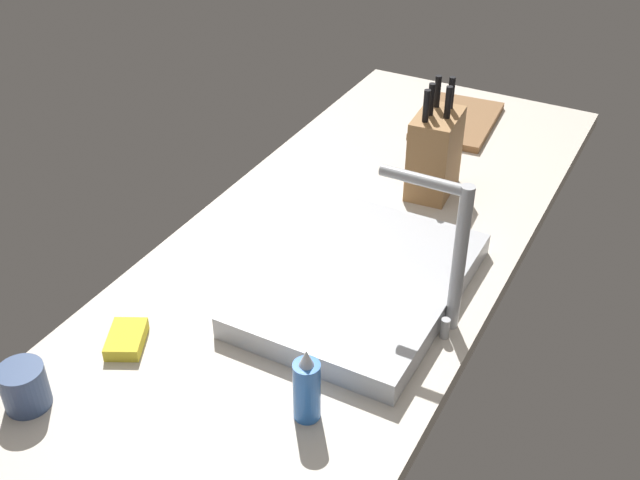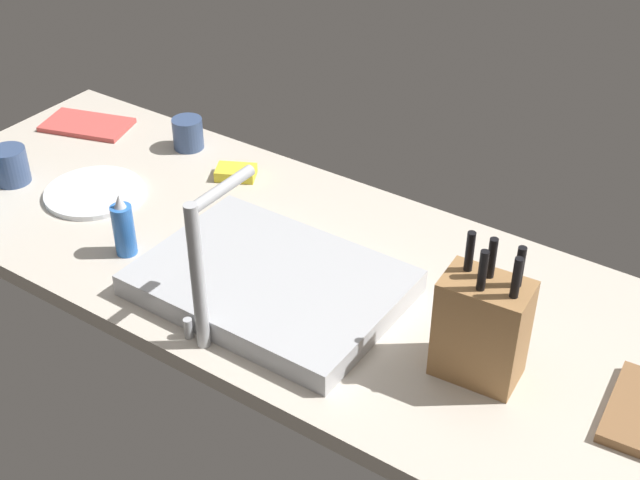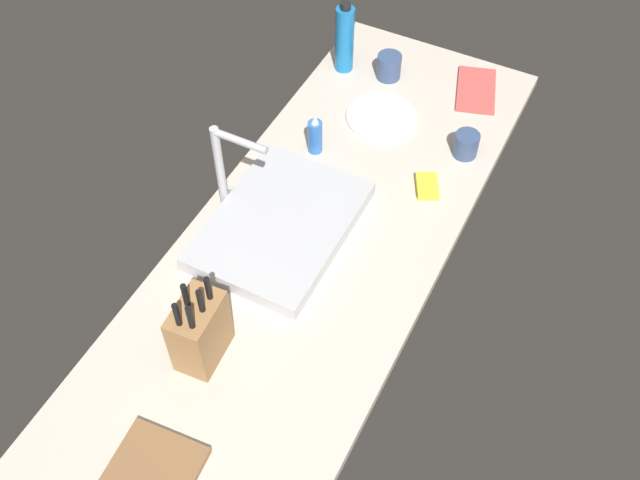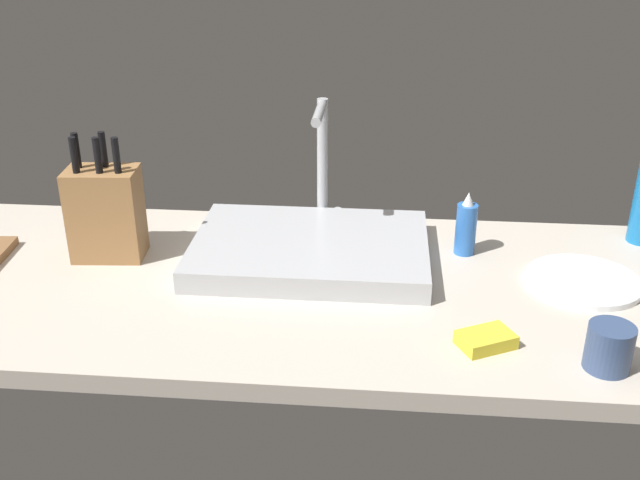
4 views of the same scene
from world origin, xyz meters
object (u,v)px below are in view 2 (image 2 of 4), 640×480
at_px(dinner_plate, 94,192).
at_px(coffee_mug, 11,165).
at_px(dish_towel, 87,125).
at_px(knife_block, 482,327).
at_px(faucet, 203,258).
at_px(dish_sponge, 236,173).
at_px(sink_basin, 271,283).
at_px(soap_bottle, 124,228).
at_px(ceramic_cup, 188,133).

relative_size(dinner_plate, coffee_mug, 2.64).
bearing_deg(dish_towel, knife_block, 167.96).
bearing_deg(faucet, knife_block, -156.49).
relative_size(knife_block, dish_sponge, 2.91).
xyz_separation_m(coffee_mug, dish_sponge, (-0.41, -0.30, -0.03)).
height_order(sink_basin, dinner_plate, sink_basin).
relative_size(soap_bottle, dish_sponge, 1.52).
distance_m(soap_bottle, dish_sponge, 0.36).
xyz_separation_m(faucet, dish_towel, (0.78, -0.44, -0.17)).
bearing_deg(sink_basin, faucet, 86.34).
bearing_deg(knife_block, dish_sponge, -24.91).
bearing_deg(knife_block, dinner_plate, -6.74).
relative_size(soap_bottle, dinner_plate, 0.62).
relative_size(faucet, ceramic_cup, 3.82).
bearing_deg(coffee_mug, knife_block, -178.78).
bearing_deg(soap_bottle, knife_block, -173.75).
bearing_deg(dish_towel, sink_basin, 160.63).
distance_m(sink_basin, knife_block, 0.42).
bearing_deg(dish_sponge, soap_bottle, 90.82).
distance_m(soap_bottle, coffee_mug, 0.42).
bearing_deg(sink_basin, ceramic_cup, -34.08).
relative_size(knife_block, dinner_plate, 1.19).
xyz_separation_m(soap_bottle, coffee_mug, (0.41, -0.06, -0.02)).
bearing_deg(ceramic_cup, dish_sponge, 165.81).
distance_m(knife_block, ceramic_cup, 0.98).
height_order(knife_block, dinner_plate, knife_block).
distance_m(sink_basin, ceramic_cup, 0.61).
bearing_deg(coffee_mug, ceramic_cup, -122.88).
bearing_deg(faucet, soap_bottle, -18.83).
relative_size(sink_basin, ceramic_cup, 6.30).
xyz_separation_m(sink_basin, dish_towel, (0.79, -0.28, -0.02)).
bearing_deg(dinner_plate, ceramic_cup, -95.94).
xyz_separation_m(faucet, dish_sponge, (0.31, -0.46, -0.16)).
relative_size(dish_towel, ceramic_cup, 2.84).
height_order(ceramic_cup, dish_sponge, ceramic_cup).
relative_size(coffee_mug, ceramic_cup, 1.09).
height_order(sink_basin, coffee_mug, coffee_mug).
xyz_separation_m(knife_block, ceramic_cup, (0.92, -0.32, -0.06)).
xyz_separation_m(sink_basin, ceramic_cup, (0.51, -0.34, 0.02)).
bearing_deg(dish_towel, coffee_mug, 102.18).
relative_size(sink_basin, dish_sponge, 5.32).
xyz_separation_m(knife_block, soap_bottle, (0.74, 0.08, -0.04)).
height_order(soap_bottle, coffee_mug, soap_bottle).
height_order(knife_block, dish_sponge, knife_block).
xyz_separation_m(faucet, soap_bottle, (0.31, -0.11, -0.12)).
xyz_separation_m(sink_basin, dish_sponge, (0.32, -0.30, -0.01)).
height_order(dinner_plate, coffee_mug, coffee_mug).
bearing_deg(coffee_mug, dish_towel, -77.82).
height_order(sink_basin, soap_bottle, soap_bottle).
bearing_deg(dish_towel, dinner_plate, 139.31).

